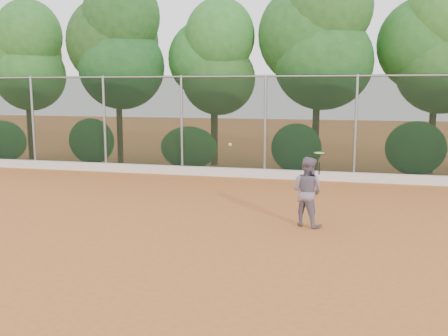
# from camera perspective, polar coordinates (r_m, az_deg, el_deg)

# --- Properties ---
(ground) EXTENTS (80.00, 80.00, 0.00)m
(ground) POSITION_cam_1_polar(r_m,az_deg,el_deg) (10.71, -1.27, -7.45)
(ground) COLOR #B9632B
(ground) RESTS_ON ground
(concrete_curb) EXTENTS (24.00, 0.20, 0.30)m
(concrete_curb) POSITION_cam_1_polar(r_m,az_deg,el_deg) (17.19, 4.56, -0.64)
(concrete_curb) COLOR silver
(concrete_curb) RESTS_ON ground
(tennis_player) EXTENTS (0.93, 0.85, 1.56)m
(tennis_player) POSITION_cam_1_polar(r_m,az_deg,el_deg) (11.25, 9.48, -2.67)
(tennis_player) COLOR slate
(tennis_player) RESTS_ON ground
(chainlink_fence) EXTENTS (24.09, 0.09, 3.50)m
(chainlink_fence) POSITION_cam_1_polar(r_m,az_deg,el_deg) (17.16, 4.73, 5.09)
(chainlink_fence) COLOR black
(chainlink_fence) RESTS_ON ground
(foliage_backdrop) EXTENTS (23.70, 3.63, 7.55)m
(foliage_backdrop) POSITION_cam_1_polar(r_m,az_deg,el_deg) (19.21, 4.11, 13.11)
(foliage_backdrop) COLOR #432A19
(foliage_backdrop) RESTS_ON ground
(tennis_racket) EXTENTS (0.31, 0.31, 0.51)m
(tennis_racket) POSITION_cam_1_polar(r_m,az_deg,el_deg) (11.08, 10.87, 1.48)
(tennis_racket) COLOR black
(tennis_racket) RESTS_ON ground
(tennis_ball_in_flight) EXTENTS (0.07, 0.07, 0.07)m
(tennis_ball_in_flight) POSITION_cam_1_polar(r_m,az_deg,el_deg) (11.27, 0.71, 2.70)
(tennis_ball_in_flight) COLOR #C2D22F
(tennis_ball_in_flight) RESTS_ON ground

